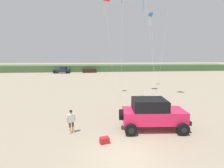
{
  "coord_description": "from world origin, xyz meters",
  "views": [
    {
      "loc": [
        -1.44,
        -8.2,
        5.32
      ],
      "look_at": [
        -0.26,
        3.99,
        3.21
      ],
      "focal_mm": 27.1,
      "sensor_mm": 36.0,
      "label": 1
    }
  ],
  "objects": [
    {
      "name": "ground_plane",
      "position": [
        0.0,
        0.0,
        0.0
      ],
      "size": [
        220.0,
        220.0,
        0.0
      ],
      "primitive_type": "plane",
      "color": "gray"
    },
    {
      "name": "dune_ridge",
      "position": [
        0.49,
        50.12,
        1.0
      ],
      "size": [
        90.0,
        9.39,
        2.0
      ],
      "primitive_type": "cube",
      "color": "#426038",
      "rests_on": "ground_plane"
    },
    {
      "name": "jeep",
      "position": [
        2.57,
        3.05,
        1.2
      ],
      "size": [
        4.93,
        2.66,
        2.26
      ],
      "color": "#EA2151",
      "rests_on": "ground_plane"
    },
    {
      "name": "person_watching",
      "position": [
        -3.16,
        2.94,
        0.94
      ],
      "size": [
        0.56,
        0.44,
        1.67
      ],
      "color": "#DBB28E",
      "rests_on": "ground_plane"
    },
    {
      "name": "cooler_box",
      "position": [
        -0.97,
        1.36,
        0.19
      ],
      "size": [
        0.64,
        0.5,
        0.38
      ],
      "primitive_type": "cube",
      "rotation": [
        0.0,
        0.0,
        0.27
      ],
      "color": "#B21E23",
      "rests_on": "ground_plane"
    },
    {
      "name": "distant_pickup",
      "position": [
        -11.31,
        43.02,
        0.94
      ],
      "size": [
        4.84,
        3.01,
        1.98
      ],
      "color": "#1E232D",
      "rests_on": "ground_plane"
    },
    {
      "name": "distant_sedan",
      "position": [
        -3.35,
        43.9,
        0.6
      ],
      "size": [
        4.3,
        1.97,
        1.2
      ],
      "primitive_type": "cube",
      "rotation": [
        0.0,
        0.0,
        0.07
      ],
      "color": "black",
      "rests_on": "ground_plane"
    },
    {
      "name": "kite_yellow_diamond",
      "position": [
        7.36,
        19.05,
        11.38
      ],
      "size": [
        0.92,
        4.89,
        11.87
      ],
      "color": "blue",
      "rests_on": "ground_plane"
    }
  ]
}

